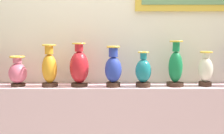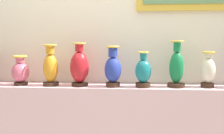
{
  "view_description": "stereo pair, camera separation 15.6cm",
  "coord_description": "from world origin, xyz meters",
  "px_view_note": "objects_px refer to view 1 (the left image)",
  "views": [
    {
      "loc": [
        0.0,
        -2.19,
        1.41
      ],
      "look_at": [
        0.0,
        0.0,
        1.17
      ],
      "focal_mm": 37.79,
      "sensor_mm": 36.0,
      "label": 1
    },
    {
      "loc": [
        0.16,
        -2.18,
        1.41
      ],
      "look_at": [
        0.0,
        0.0,
        1.17
      ],
      "focal_mm": 37.79,
      "sensor_mm": 36.0,
      "label": 2
    }
  ],
  "objects_px": {
    "vase_amber": "(49,68)",
    "vase_emerald": "(175,67)",
    "vase_teal": "(143,72)",
    "vase_ivory": "(206,70)",
    "vase_cobalt": "(113,69)",
    "vase_rose": "(18,72)",
    "vase_crimson": "(79,67)"
  },
  "relations": [
    {
      "from": "vase_teal",
      "to": "vase_emerald",
      "type": "distance_m",
      "value": 0.31
    },
    {
      "from": "vase_rose",
      "to": "vase_crimson",
      "type": "relative_size",
      "value": 0.7
    },
    {
      "from": "vase_ivory",
      "to": "vase_rose",
      "type": "bearing_deg",
      "value": -179.67
    },
    {
      "from": "vase_rose",
      "to": "vase_ivory",
      "type": "height_order",
      "value": "vase_ivory"
    },
    {
      "from": "vase_cobalt",
      "to": "vase_teal",
      "type": "xyz_separation_m",
      "value": [
        0.28,
        0.0,
        -0.03
      ]
    },
    {
      "from": "vase_rose",
      "to": "vase_cobalt",
      "type": "bearing_deg",
      "value": -1.66
    },
    {
      "from": "vase_emerald",
      "to": "vase_ivory",
      "type": "xyz_separation_m",
      "value": [
        0.28,
        0.0,
        -0.03
      ]
    },
    {
      "from": "vase_cobalt",
      "to": "vase_ivory",
      "type": "xyz_separation_m",
      "value": [
        0.86,
        0.04,
        -0.02
      ]
    },
    {
      "from": "vase_emerald",
      "to": "vase_rose",
      "type": "bearing_deg",
      "value": -179.77
    },
    {
      "from": "vase_rose",
      "to": "vase_teal",
      "type": "distance_m",
      "value": 1.16
    },
    {
      "from": "vase_teal",
      "to": "vase_ivory",
      "type": "height_order",
      "value": "vase_ivory"
    },
    {
      "from": "vase_crimson",
      "to": "vase_cobalt",
      "type": "xyz_separation_m",
      "value": [
        0.32,
        -0.03,
        -0.01
      ]
    },
    {
      "from": "vase_emerald",
      "to": "vase_ivory",
      "type": "distance_m",
      "value": 0.28
    },
    {
      "from": "vase_crimson",
      "to": "vase_teal",
      "type": "relative_size",
      "value": 1.24
    },
    {
      "from": "vase_ivory",
      "to": "vase_crimson",
      "type": "bearing_deg",
      "value": -179.65
    },
    {
      "from": "vase_amber",
      "to": "vase_emerald",
      "type": "distance_m",
      "value": 1.17
    },
    {
      "from": "vase_crimson",
      "to": "vase_cobalt",
      "type": "distance_m",
      "value": 0.32
    },
    {
      "from": "vase_amber",
      "to": "vase_cobalt",
      "type": "relative_size",
      "value": 1.04
    },
    {
      "from": "vase_teal",
      "to": "vase_cobalt",
      "type": "bearing_deg",
      "value": -179.19
    },
    {
      "from": "vase_crimson",
      "to": "vase_ivory",
      "type": "distance_m",
      "value": 1.18
    },
    {
      "from": "vase_amber",
      "to": "vase_crimson",
      "type": "relative_size",
      "value": 0.97
    },
    {
      "from": "vase_crimson",
      "to": "vase_teal",
      "type": "bearing_deg",
      "value": -2.4
    },
    {
      "from": "vase_cobalt",
      "to": "vase_teal",
      "type": "relative_size",
      "value": 1.16
    },
    {
      "from": "vase_cobalt",
      "to": "vase_emerald",
      "type": "bearing_deg",
      "value": 3.13
    },
    {
      "from": "vase_teal",
      "to": "vase_crimson",
      "type": "bearing_deg",
      "value": 177.6
    },
    {
      "from": "vase_rose",
      "to": "vase_amber",
      "type": "height_order",
      "value": "vase_amber"
    },
    {
      "from": "vase_amber",
      "to": "vase_crimson",
      "type": "xyz_separation_m",
      "value": [
        0.27,
        0.01,
        0.01
      ]
    },
    {
      "from": "vase_amber",
      "to": "vase_emerald",
      "type": "xyz_separation_m",
      "value": [
        1.17,
        0.01,
        0.01
      ]
    },
    {
      "from": "vase_rose",
      "to": "vase_teal",
      "type": "relative_size",
      "value": 0.87
    },
    {
      "from": "vase_cobalt",
      "to": "vase_teal",
      "type": "bearing_deg",
      "value": 0.81
    },
    {
      "from": "vase_amber",
      "to": "vase_ivory",
      "type": "relative_size",
      "value": 1.2
    },
    {
      "from": "vase_rose",
      "to": "vase_ivory",
      "type": "xyz_separation_m",
      "value": [
        1.75,
        0.01,
        0.02
      ]
    }
  ]
}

